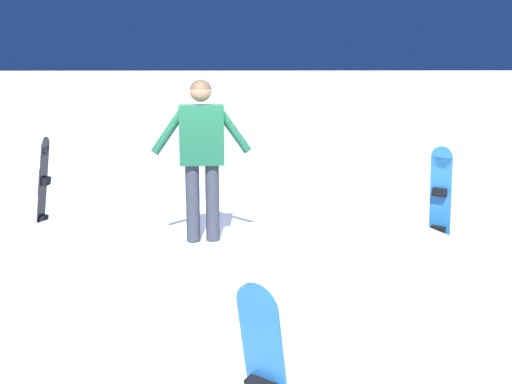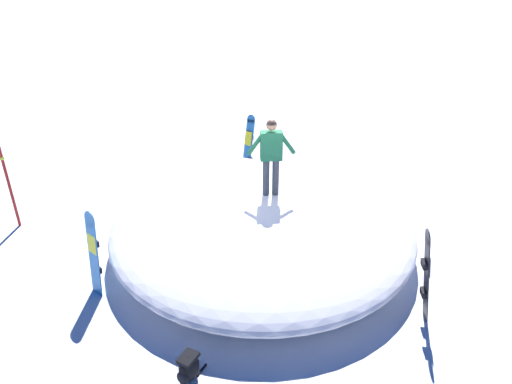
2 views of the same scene
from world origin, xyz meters
TOP-DOWN VIEW (x-y plane):
  - ground at (0.00, 0.00)m, footprint 240.00×240.00m
  - snow_mound at (0.15, 0.17)m, footprint 6.32×6.75m
  - snowboarder_standing at (0.32, 0.49)m, footprint 1.00×0.26m
  - snowboard_secondary_upright at (-2.78, -1.54)m, footprint 0.31×0.30m
  - snowboard_tertiary_upright at (2.77, -2.14)m, footprint 0.27×0.29m
  - backpack_near at (-0.90, -3.48)m, footprint 0.42×0.54m

SIDE VIEW (x-z plane):
  - ground at x=0.00m, z-range 0.00..0.00m
  - backpack_near at x=-0.90m, z-range 0.00..0.44m
  - snow_mound at x=0.15m, z-range 0.00..0.96m
  - snowboard_secondary_upright at x=-2.78m, z-range 0.03..1.67m
  - snowboard_tertiary_upright at x=2.77m, z-range 0.03..1.74m
  - snowboarder_standing at x=0.32m, z-range 1.07..2.71m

